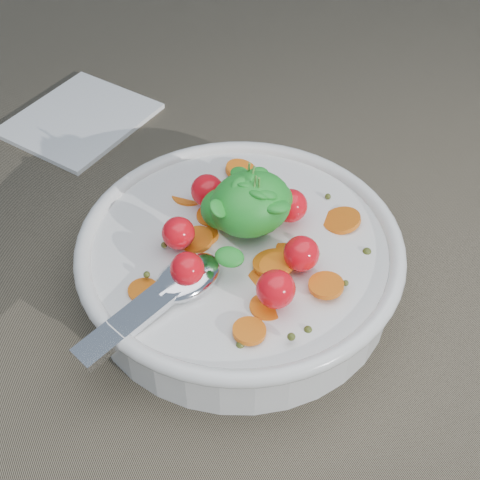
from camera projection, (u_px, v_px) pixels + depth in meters
name	position (u px, v px, depth m)	size (l,w,h in m)	color
ground	(204.00, 276.00, 0.56)	(6.00, 6.00, 0.00)	#766B54
bowl	(240.00, 259.00, 0.53)	(0.28, 0.26, 0.11)	silver
napkin	(80.00, 119.00, 0.71)	(0.14, 0.12, 0.01)	white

